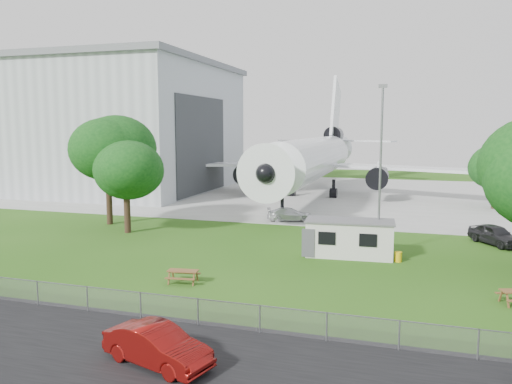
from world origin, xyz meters
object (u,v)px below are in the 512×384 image
(hangar, at_px, (83,126))
(site_cabin, at_px, (350,238))
(car_centre_sedan, at_px, (157,346))
(picnic_west, at_px, (183,283))
(airliner, at_px, (314,157))

(hangar, bearing_deg, site_cabin, -34.74)
(hangar, relative_size, car_centre_sedan, 9.32)
(picnic_west, xyz_separation_m, car_centre_sedan, (3.52, -9.71, 0.76))
(car_centre_sedan, bearing_deg, airliner, 20.43)
(hangar, relative_size, site_cabin, 6.29)
(hangar, bearing_deg, picnic_west, -48.27)
(hangar, height_order, car_centre_sedan, hangar)
(site_cabin, distance_m, car_centre_sedan, 19.58)
(hangar, bearing_deg, car_centre_sedan, -51.77)
(hangar, distance_m, car_centre_sedan, 63.67)
(hangar, xyz_separation_m, site_cabin, (44.24, -30.68, -8.09))
(picnic_west, bearing_deg, hangar, 124.15)
(hangar, relative_size, picnic_west, 23.89)
(car_centre_sedan, bearing_deg, picnic_west, 36.77)
(airliner, height_order, site_cabin, airliner)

